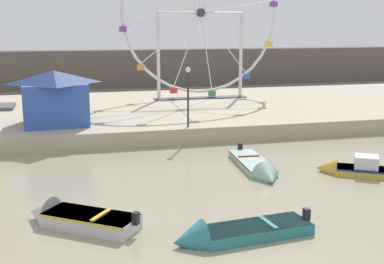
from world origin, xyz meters
name	(u,v)px	position (x,y,z in m)	size (l,w,h in m)	color
quay_promenade	(125,114)	(0.00, 27.36, 0.50)	(110.00, 18.70, 1.01)	#B7A88E
distant_town_skyline	(104,69)	(0.00, 48.82, 2.20)	(140.00, 3.00, 4.40)	#564C47
motorboat_mustard_yellow	(357,169)	(9.34, 10.05, 0.27)	(4.65, 3.51, 1.41)	gold
motorboat_pale_grey	(72,217)	(-4.31, 6.86, 0.28)	(4.38, 3.70, 1.34)	silver
motorboat_teal_painted	(228,234)	(0.81, 4.20, 0.21)	(5.24, 1.95, 1.33)	teal
motorboat_seafoam	(258,168)	(4.79, 11.54, 0.20)	(1.72, 5.74, 1.30)	#93BCAD
ferris_wheel_white_frame	(201,15)	(6.89, 30.63, 8.01)	(13.62, 1.20, 13.94)	silver
carnival_booth_blue_tent	(55,97)	(-5.05, 21.52, 2.78)	(4.57, 4.22, 3.42)	#3356B7
promenade_lamp_near	(188,88)	(2.91, 18.69, 3.44)	(0.32, 0.32, 3.69)	#2D2D33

